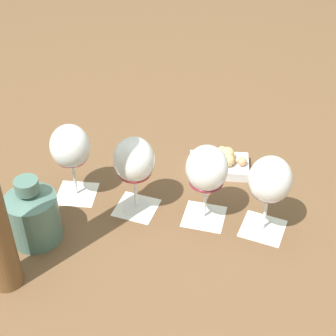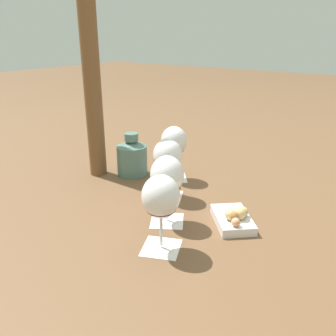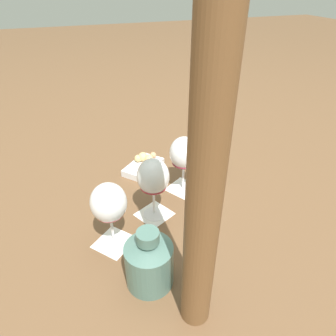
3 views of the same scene
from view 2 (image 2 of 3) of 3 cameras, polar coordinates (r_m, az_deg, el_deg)
name	(u,v)px [view 2 (image 2 of 3)]	position (r m, az deg, el deg)	size (l,w,h in m)	color
ground_plane	(168,207)	(1.08, -0.01, -6.29)	(8.00, 8.00, 0.00)	brown
tasting_card_0	(174,178)	(1.29, 0.92, -1.59)	(0.13, 0.13, 0.00)	white
tasting_card_1	(168,196)	(1.15, -0.07, -4.53)	(0.12, 0.12, 0.00)	white
tasting_card_2	(167,221)	(1.01, -0.15, -8.43)	(0.13, 0.13, 0.00)	white
tasting_card_3	(161,247)	(0.90, -1.09, -12.63)	(0.12, 0.12, 0.00)	white
wine_glass_0	(174,143)	(1.25, 0.95, 3.98)	(0.09, 0.09, 0.19)	white
wine_glass_1	(168,158)	(1.10, -0.07, 1.67)	(0.09, 0.09, 0.19)	white
wine_glass_2	(167,177)	(0.95, -0.16, -1.49)	(0.09, 0.09, 0.19)	white
wine_glass_3	(161,200)	(0.83, -1.15, -5.09)	(0.09, 0.09, 0.19)	white
ceramic_vase	(132,157)	(1.31, -5.78, 1.78)	(0.11, 0.11, 0.16)	#4C7066
snack_dish	(233,218)	(1.00, 10.46, -7.92)	(0.17, 0.17, 0.06)	silver
umbrella_pole	(91,75)	(1.27, -12.18, 14.37)	(0.06, 0.06, 0.72)	brown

